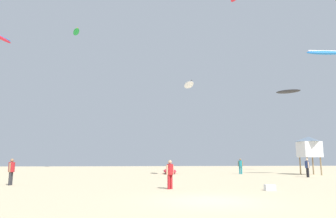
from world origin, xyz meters
name	(u,v)px	position (x,y,z in m)	size (l,w,h in m)	color
ground_plane	(211,201)	(0.00, 0.00, 0.00)	(120.00, 120.00, 0.00)	beige
person_foreground	(170,172)	(-1.23, 5.10, 0.97)	(0.47, 0.38, 1.66)	#B21E23
person_midground	(240,165)	(8.50, 21.55, 1.03)	(0.52, 0.40, 1.76)	teal
person_left	(11,170)	(-11.55, 8.66, 1.02)	(0.40, 0.58, 1.75)	#2D2D33
person_right	(307,166)	(12.91, 15.20, 1.03)	(0.40, 0.58, 1.76)	black
kite_grounded_near	(170,171)	(0.57, 23.55, 0.31)	(2.13, 5.51, 0.68)	red
lifeguard_tower	(309,147)	(15.56, 19.23, 3.05)	(2.30, 2.30, 4.15)	#8C704C
cooler_box	(270,188)	(4.22, 3.85, 0.16)	(0.56, 0.36, 0.32)	white
kite_aloft_0	(326,53)	(16.38, 16.13, 12.79)	(4.15, 1.40, 0.79)	blue
kite_aloft_1	(76,32)	(-14.72, 39.93, 24.24)	(2.03, 3.54, 0.43)	green
kite_aloft_2	(288,91)	(19.03, 29.77, 11.70)	(3.45, 2.73, 0.64)	#2D2D33
kite_aloft_3	(189,85)	(2.04, 18.07, 9.47)	(1.06, 2.97, 0.57)	white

